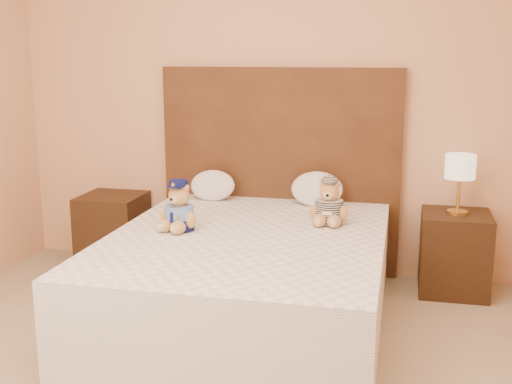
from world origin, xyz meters
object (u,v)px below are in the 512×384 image
at_px(lamp, 460,170).
at_px(pillow_right, 317,187).
at_px(nightstand_left, 113,230).
at_px(teddy_police, 179,206).
at_px(bed, 247,278).
at_px(teddy_prisoner, 329,202).
at_px(nightstand_right, 454,253).
at_px(pillow_left, 213,184).

xyz_separation_m(lamp, pillow_right, (-0.95, 0.03, -0.17)).
xyz_separation_m(nightstand_left, teddy_police, (0.83, -0.80, 0.43)).
bearing_deg(bed, nightstand_left, 147.38).
distance_m(bed, teddy_police, 0.60).
xyz_separation_m(lamp, teddy_prisoner, (-0.81, -0.46, -0.16)).
relative_size(bed, lamp, 5.00).
height_order(nightstand_right, pillow_right, pillow_right).
height_order(teddy_prisoner, pillow_left, teddy_prisoner).
xyz_separation_m(nightstand_right, pillow_right, (-0.95, 0.03, 0.40)).
bearing_deg(lamp, bed, -147.38).
height_order(teddy_police, teddy_prisoner, teddy_police).
distance_m(bed, pillow_left, 1.03).
bearing_deg(nightstand_left, teddy_prisoner, -15.07).
bearing_deg(nightstand_right, pillow_left, 179.00).
bearing_deg(pillow_right, nightstand_right, -1.81).
height_order(nightstand_right, teddy_police, teddy_police).
xyz_separation_m(nightstand_right, teddy_prisoner, (-0.81, -0.46, 0.42)).
distance_m(lamp, teddy_prisoner, 0.94).
height_order(bed, lamp, lamp).
bearing_deg(pillow_left, pillow_right, 0.00).
relative_size(nightstand_left, pillow_left, 1.67).
height_order(nightstand_left, lamp, lamp).
height_order(nightstand_right, teddy_prisoner, teddy_prisoner).
bearing_deg(lamp, pillow_right, 178.19).
distance_m(nightstand_left, teddy_police, 1.23).
xyz_separation_m(bed, lamp, (1.25, 0.80, 0.57)).
xyz_separation_m(teddy_police, pillow_right, (0.72, 0.83, -0.02)).
bearing_deg(bed, pillow_left, 119.08).
bearing_deg(lamp, pillow_left, 179.00).
xyz_separation_m(bed, nightstand_left, (-1.25, 0.80, -0.00)).
height_order(bed, pillow_right, pillow_right).
height_order(nightstand_right, lamp, lamp).
bearing_deg(teddy_prisoner, nightstand_right, 31.57).
distance_m(nightstand_left, lamp, 2.56).
relative_size(nightstand_right, pillow_right, 1.52).
bearing_deg(pillow_right, teddy_police, -131.16).
bearing_deg(nightstand_right, nightstand_left, 180.00).
xyz_separation_m(nightstand_right, pillow_left, (-1.71, 0.03, 0.39)).
distance_m(bed, pillow_right, 0.97).
xyz_separation_m(teddy_police, teddy_prisoner, (0.86, 0.34, -0.01)).
bearing_deg(pillow_left, nightstand_left, -177.82).
xyz_separation_m(nightstand_left, teddy_prisoner, (1.69, -0.46, 0.42)).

